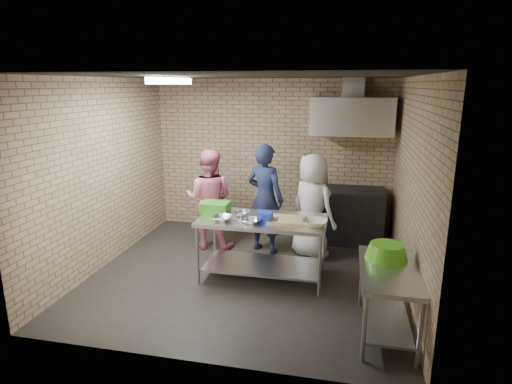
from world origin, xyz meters
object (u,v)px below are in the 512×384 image
green_basin (387,251)px  stove (346,215)px  green_crate (215,208)px  woman_pink (209,199)px  prep_table (263,248)px  man_navy (265,199)px  side_counter (387,301)px  bottle_red (355,120)px  blue_tub (265,217)px  woman_white (312,206)px  bottle_green (380,121)px

green_basin → stove: bearing=99.8°
green_crate → woman_pink: bearing=114.1°
prep_table → man_navy: 1.07m
side_counter → man_navy: (-1.71, 2.02, 0.49)m
prep_table → bottle_red: (1.15, 1.94, 1.60)m
bottle_red → woman_pink: bearing=-156.1°
blue_tub → green_basin: size_ratio=0.41×
side_counter → woman_white: size_ratio=0.75×
blue_tub → stove: bearing=59.6°
green_crate → man_navy: man_navy is taller
green_crate → stove: bearing=41.1°
blue_tub → bottle_green: bottle_green is taller
side_counter → woman_white: bearing=116.3°
side_counter → woman_pink: size_ratio=0.75×
side_counter → blue_tub: (-1.50, 0.95, 0.54)m
green_basin → woman_pink: woman_pink is taller
bottle_red → man_navy: bearing=-143.6°
man_navy → blue_tub: bearing=121.5°
bottle_red → woman_white: bearing=-118.9°
blue_tub → bottle_green: (1.50, 2.04, 1.10)m
green_crate → prep_table: bearing=-9.7°
woman_pink → stove: bearing=-162.5°
green_crate → bottle_red: 2.82m
side_counter → bottle_red: bottle_red is taller
blue_tub → green_basin: bearing=-25.4°
bottle_red → woman_pink: size_ratio=0.11×
prep_table → bottle_green: bearing=51.2°
prep_table → woman_white: (0.59, 0.90, 0.38)m
prep_table → bottle_green: size_ratio=11.35×
prep_table → green_crate: 0.87m
woman_pink → woman_white: (1.66, -0.04, -0.00)m
stove → woman_white: (-0.52, -0.79, 0.35)m
prep_table → blue_tub: 0.50m
man_navy → woman_white: 0.75m
stove → side_counter: bearing=-80.7°
bottle_red → man_navy: (-1.31, -0.97, -1.17)m
side_counter → green_basin: bearing=94.6°
bottle_green → blue_tub: bearing=-126.5°
green_basin → bottle_red: bottle_red is taller
side_counter → stove: stove is taller
stove → green_crate: bearing=-138.9°
prep_table → green_crate: size_ratio=4.50×
stove → blue_tub: (-1.05, -1.80, 0.46)m
prep_table → green_basin: (1.53, -0.80, 0.41)m
stove → bottle_green: (0.45, 0.24, 1.57)m
bottle_green → stove: bearing=-151.9°
bottle_green → woman_pink: 3.05m
woman_white → man_navy: bearing=32.3°
woman_pink → man_navy: bearing=179.8°
green_crate → green_basin: 2.42m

